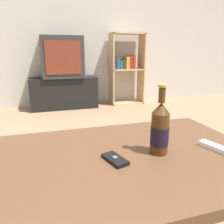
# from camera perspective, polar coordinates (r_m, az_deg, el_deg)

# --- Properties ---
(back_wall) EXTENTS (8.00, 0.05, 2.60)m
(back_wall) POSITION_cam_1_polar(r_m,az_deg,el_deg) (3.79, -13.61, 21.48)
(back_wall) COLOR beige
(back_wall) RESTS_ON ground_plane
(coffee_table) EXTENTS (1.13, 0.72, 0.49)m
(coffee_table) POSITION_cam_1_polar(r_m,az_deg,el_deg) (0.91, 2.47, -15.37)
(coffee_table) COLOR brown
(coffee_table) RESTS_ON ground_plane
(tv_stand) EXTENTS (1.03, 0.36, 0.49)m
(tv_stand) POSITION_cam_1_polar(r_m,az_deg,el_deg) (3.57, -12.35, 4.93)
(tv_stand) COLOR black
(tv_stand) RESTS_ON ground_plane
(television) EXTENTS (0.62, 0.44, 0.61)m
(television) POSITION_cam_1_polar(r_m,az_deg,el_deg) (3.51, -12.88, 13.81)
(television) COLOR #2D2D2D
(television) RESTS_ON tv_stand
(bookshelf) EXTENTS (0.56, 0.30, 1.17)m
(bookshelf) POSITION_cam_1_polar(r_m,az_deg,el_deg) (3.79, 3.56, 11.61)
(bookshelf) COLOR tan
(bookshelf) RESTS_ON ground_plane
(beer_bottle) EXTENTS (0.07, 0.07, 0.28)m
(beer_bottle) POSITION_cam_1_polar(r_m,az_deg,el_deg) (0.88, 12.40, -4.42)
(beer_bottle) COLOR #47280F
(beer_bottle) RESTS_ON coffee_table
(cell_phone) EXTENTS (0.08, 0.12, 0.02)m
(cell_phone) POSITION_cam_1_polar(r_m,az_deg,el_deg) (0.84, 0.80, -12.24)
(cell_phone) COLOR black
(cell_phone) RESTS_ON coffee_table
(remote_control) EXTENTS (0.09, 0.18, 0.02)m
(remote_control) POSITION_cam_1_polar(r_m,az_deg,el_deg) (1.01, 26.28, -8.67)
(remote_control) COLOR white
(remote_control) RESTS_ON coffee_table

